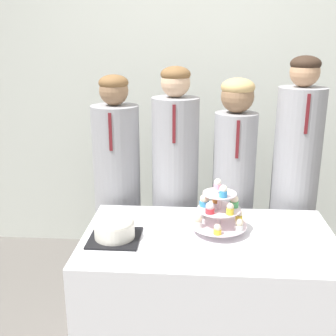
# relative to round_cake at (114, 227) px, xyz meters

# --- Properties ---
(wall_back) EXTENTS (9.00, 0.06, 2.70)m
(wall_back) POSITION_rel_round_cake_xyz_m (0.46, 1.37, 0.59)
(wall_back) COLOR silver
(wall_back) RESTS_ON ground_plane
(table) EXTENTS (1.25, 0.73, 0.70)m
(table) POSITION_rel_round_cake_xyz_m (0.46, 0.06, -0.41)
(table) COLOR white
(table) RESTS_ON ground_plane
(round_cake) EXTENTS (0.25, 0.25, 0.12)m
(round_cake) POSITION_rel_round_cake_xyz_m (0.00, 0.00, 0.00)
(round_cake) COLOR black
(round_cake) RESTS_ON table
(cake_knife) EXTENTS (0.26, 0.07, 0.01)m
(cake_knife) POSITION_rel_round_cake_xyz_m (0.13, -0.17, -0.06)
(cake_knife) COLOR silver
(cake_knife) RESTS_ON table
(cupcake_stand) EXTENTS (0.28, 0.28, 0.27)m
(cupcake_stand) POSITION_rel_round_cake_xyz_m (0.50, 0.12, 0.05)
(cupcake_stand) COLOR silver
(cupcake_stand) RESTS_ON table
(student_0) EXTENTS (0.29, 0.29, 1.44)m
(student_0) POSITION_rel_round_cake_xyz_m (-0.10, 0.63, -0.08)
(student_0) COLOR #939399
(student_0) RESTS_ON ground_plane
(student_1) EXTENTS (0.28, 0.29, 1.49)m
(student_1) POSITION_rel_round_cake_xyz_m (0.26, 0.63, -0.06)
(student_1) COLOR #939399
(student_1) RESTS_ON ground_plane
(student_2) EXTENTS (0.26, 0.26, 1.42)m
(student_2) POSITION_rel_round_cake_xyz_m (0.62, 0.63, -0.06)
(student_2) COLOR #939399
(student_2) RESTS_ON ground_plane
(student_3) EXTENTS (0.28, 0.28, 1.55)m
(student_3) POSITION_rel_round_cake_xyz_m (0.99, 0.63, -0.02)
(student_3) COLOR #939399
(student_3) RESTS_ON ground_plane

